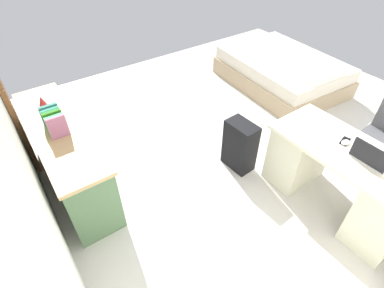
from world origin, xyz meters
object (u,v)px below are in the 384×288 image
laptop (371,157)px  cell_phone_by_mouse (345,141)px  computer_mouse (345,143)px  office_chair (383,144)px  desk (339,178)px  figurine_small (42,101)px  suitcase_black (240,146)px  credenza (67,156)px  bed (282,71)px

laptop → cell_phone_by_mouse: (0.28, -0.07, -0.04)m
computer_mouse → office_chair: bearing=-96.1°
office_chair → cell_phone_by_mouse: office_chair is taller
desk → figurine_small: (2.31, 2.09, 0.44)m
figurine_small → suitcase_black: bearing=-128.2°
cell_phone_by_mouse → credenza: bearing=36.7°
suitcase_black → computer_mouse: bearing=-156.4°
suitcase_black → cell_phone_by_mouse: size_ratio=4.48×
suitcase_black → computer_mouse: 1.08m
office_chair → suitcase_black: office_chair is taller
credenza → bed: bearing=-87.0°
credenza → laptop: bearing=-133.8°
office_chair → cell_phone_by_mouse: size_ratio=6.91×
desk → computer_mouse: (0.10, -0.04, 0.37)m
suitcase_black → figurine_small: (1.32, 1.68, 0.52)m
bed → computer_mouse: size_ratio=19.85×
desk → credenza: 2.78m
suitcase_black → laptop: 1.30m
cell_phone_by_mouse → figurine_small: figurine_small is taller
office_chair → laptop: size_ratio=3.02×
cell_phone_by_mouse → figurine_small: size_ratio=1.24×
bed → laptop: (-2.19, 1.46, 0.54)m
office_chair → computer_mouse: (0.08, 0.76, 0.33)m
laptop → cell_phone_by_mouse: laptop is taller
office_chair → figurine_small: (2.28, 2.88, 0.41)m
desk → credenza: (1.84, 2.09, 0.00)m
office_chair → computer_mouse: size_ratio=9.40×
desk → computer_mouse: computer_mouse is taller
office_chair → bed: office_chair is taller
bed → suitcase_black: bearing=119.2°
desk → suitcase_black: size_ratio=2.37×
desk → cell_phone_by_mouse: 0.38m
figurine_small → credenza: bearing=-179.8°
office_chair → computer_mouse: bearing=84.2°
office_chair → credenza: bearing=57.8°
office_chair → desk: bearing=91.7°
bed → figurine_small: bearing=85.5°
desk → suitcase_black: 1.07m
credenza → laptop: laptop is taller
desk → figurine_small: 3.14m
bed → computer_mouse: computer_mouse is taller
credenza → office_chair: bearing=-122.2°
credenza → suitcase_black: size_ratio=2.95×
desk → bed: size_ratio=0.73×
suitcase_black → desk: bearing=-160.6°
laptop → suitcase_black: bearing=19.6°
office_chair → laptop: 0.90m
laptop → figurine_small: bearing=40.2°
laptop → figurine_small: (2.47, 2.09, 0.04)m
laptop → computer_mouse: size_ratio=3.11×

